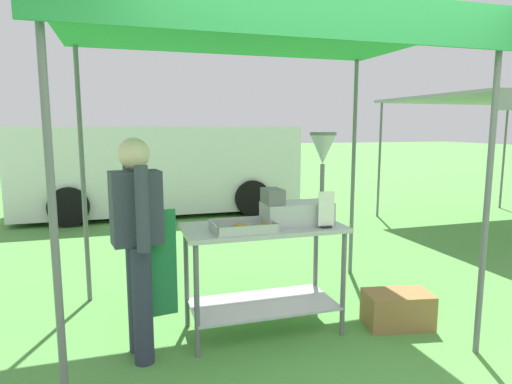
{
  "coord_description": "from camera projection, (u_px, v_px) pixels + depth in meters",
  "views": [
    {
      "loc": [
        -1.26,
        -1.99,
        1.68
      ],
      "look_at": [
        -0.2,
        1.5,
        1.14
      ],
      "focal_mm": 30.78,
      "sensor_mm": 36.0,
      "label": 1
    }
  ],
  "objects": [
    {
      "name": "menu_sign",
      "position": [
        326.0,
        212.0,
        3.44
      ],
      "size": [
        0.13,
        0.05,
        0.29
      ],
      "color": "black",
      "rests_on": "donut_cart"
    },
    {
      "name": "donut_fryer",
      "position": [
        302.0,
        195.0,
        3.57
      ],
      "size": [
        0.61,
        0.28,
        0.75
      ],
      "color": "#B7B7BC",
      "rests_on": "donut_cart"
    },
    {
      "name": "stall_canopy",
      "position": [
        260.0,
        38.0,
        3.41
      ],
      "size": [
        3.06,
        2.12,
        2.46
      ],
      "color": "slate",
      "rests_on": "ground"
    },
    {
      "name": "van_white",
      "position": [
        160.0,
        168.0,
        8.74
      ],
      "size": [
        5.25,
        2.11,
        1.69
      ],
      "color": "white",
      "rests_on": "ground"
    },
    {
      "name": "donut_tray",
      "position": [
        244.0,
        228.0,
        3.36
      ],
      "size": [
        0.47,
        0.34,
        0.07
      ],
      "color": "#B7B7BC",
      "rests_on": "donut_cart"
    },
    {
      "name": "ground_plane",
      "position": [
        196.0,
        218.0,
        8.17
      ],
      "size": [
        70.0,
        70.0,
        0.0
      ],
      "primitive_type": "plane",
      "color": "#519342"
    },
    {
      "name": "vendor",
      "position": [
        138.0,
        237.0,
        3.13
      ],
      "size": [
        0.46,
        0.54,
        1.61
      ],
      "color": "#2D3347",
      "rests_on": "ground"
    },
    {
      "name": "neighbour_tent",
      "position": [
        506.0,
        101.0,
        7.21
      ],
      "size": [
        3.14,
        2.79,
        2.17
      ],
      "color": "slate",
      "rests_on": "ground"
    },
    {
      "name": "supply_crate",
      "position": [
        397.0,
        309.0,
        3.73
      ],
      "size": [
        0.6,
        0.42,
        0.3
      ],
      "color": "olive",
      "rests_on": "ground"
    },
    {
      "name": "donut_cart",
      "position": [
        263.0,
        256.0,
        3.57
      ],
      "size": [
        1.28,
        0.63,
        0.9
      ],
      "color": "#B7B7BC",
      "rests_on": "ground"
    }
  ]
}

